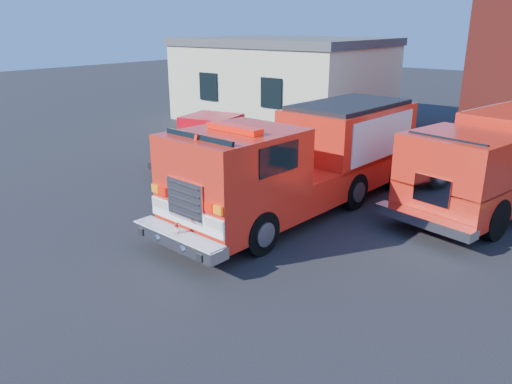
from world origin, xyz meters
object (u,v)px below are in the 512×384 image
Objects in this scene: side_building at (285,79)px; secondary_truck at (508,156)px; pickup_truck at (216,140)px; fire_engine at (305,159)px.

secondary_truck is (13.05, -7.50, -0.75)m from side_building.
side_building reaches higher than pickup_truck.
fire_engine is at bearing -53.08° from side_building.
fire_engine is 1.57× the size of pickup_truck.
secondary_truck is at bearing 42.05° from fire_engine.
pickup_truck is 0.70× the size of secondary_truck.
secondary_truck is (9.80, 1.80, 0.57)m from pickup_truck.
fire_engine is 1.10× the size of secondary_truck.
side_building reaches higher than secondary_truck.
fire_engine is at bearing -137.95° from secondary_truck.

